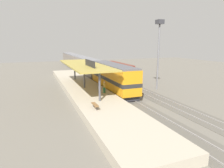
{
  "coord_description": "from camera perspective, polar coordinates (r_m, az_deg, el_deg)",
  "views": [
    {
      "loc": [
        -11.79,
        -30.56,
        7.97
      ],
      "look_at": [
        -1.38,
        -3.94,
        2.0
      ],
      "focal_mm": 31.65,
      "sensor_mm": 36.0,
      "label": 1
    }
  ],
  "objects": [
    {
      "name": "freight_car",
      "position": [
        42.79,
        1.39,
        3.73
      ],
      "size": [
        2.8,
        12.0,
        3.54
      ],
      "color": "#28282D",
      "rests_on": "track_far"
    },
    {
      "name": "platform_bench",
      "position": [
        21.75,
        -4.9,
        -5.99
      ],
      "size": [
        0.44,
        1.7,
        0.5
      ],
      "color": "#333338",
      "rests_on": "platform"
    },
    {
      "name": "passenger_carriage_front",
      "position": [
        49.58,
        -7.49,
        5.15
      ],
      "size": [
        2.9,
        20.0,
        4.24
      ],
      "color": "#28282D",
      "rests_on": "track_near"
    },
    {
      "name": "track_near",
      "position": [
        33.71,
        -0.25,
        -1.83
      ],
      "size": [
        3.2,
        110.0,
        0.16
      ],
      "color": "#565249",
      "rests_on": "ground"
    },
    {
      "name": "person_waiting",
      "position": [
        28.21,
        -2.24,
        -0.73
      ],
      "size": [
        0.34,
        0.34,
        1.71
      ],
      "color": "#23603D",
      "rests_on": "platform"
    },
    {
      "name": "ground_plane",
      "position": [
        34.46,
        2.85,
        -1.59
      ],
      "size": [
        120.0,
        120.0,
        0.0
      ],
      "primitive_type": "plane",
      "color": "#666056"
    },
    {
      "name": "platform",
      "position": [
        32.28,
        -7.9,
        -1.79
      ],
      "size": [
        6.0,
        44.0,
        0.9
      ],
      "primitive_type": "cube",
      "color": "#A89E89",
      "rests_on": "ground"
    },
    {
      "name": "station_canopy",
      "position": [
        31.49,
        -8.07,
        5.42
      ],
      "size": [
        5.2,
        18.0,
        4.7
      ],
      "color": "#47474C",
      "rests_on": "platform"
    },
    {
      "name": "passenger_carriage_rear",
      "position": [
        69.86,
        -11.66,
        6.91
      ],
      "size": [
        2.9,
        20.0,
        4.24
      ],
      "color": "#28282D",
      "rests_on": "track_near"
    },
    {
      "name": "locomotive",
      "position": [
        32.55,
        0.21,
        1.96
      ],
      "size": [
        2.93,
        14.43,
        4.44
      ],
      "color": "#28282D",
      "rests_on": "track_near"
    },
    {
      "name": "track_far",
      "position": [
        35.58,
        6.67,
        -1.18
      ],
      "size": [
        3.2,
        110.0,
        0.16
      ],
      "color": "#565249",
      "rests_on": "ground"
    },
    {
      "name": "light_mast",
      "position": [
        34.63,
        13.41,
        12.19
      ],
      "size": [
        1.1,
        1.1,
        11.7
      ],
      "color": "slate",
      "rests_on": "ground"
    }
  ]
}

